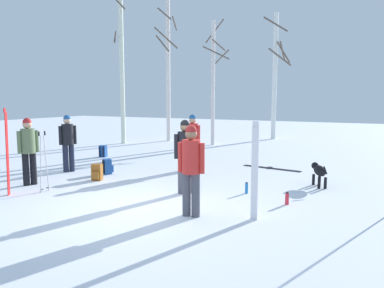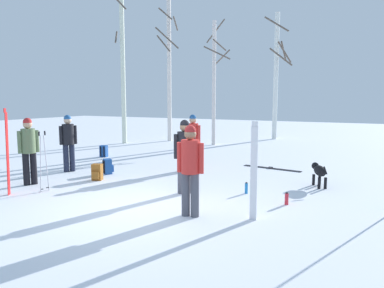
% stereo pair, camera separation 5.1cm
% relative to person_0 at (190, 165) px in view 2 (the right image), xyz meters
% --- Properties ---
extents(ground_plane, '(60.00, 60.00, 0.00)m').
position_rel_person_0_xyz_m(ground_plane, '(-1.24, 0.11, -0.98)').
color(ground_plane, white).
extents(person_0, '(0.52, 0.34, 1.72)m').
position_rel_person_0_xyz_m(person_0, '(0.00, 0.00, 0.00)').
color(person_0, '#4C4C56').
rests_on(person_0, ground_plane).
extents(person_1, '(0.39, 0.41, 1.72)m').
position_rel_person_0_xyz_m(person_1, '(-0.88, 1.43, 0.00)').
color(person_1, '#4C4C56').
rests_on(person_1, ground_plane).
extents(person_2, '(0.34, 0.47, 1.72)m').
position_rel_person_0_xyz_m(person_2, '(-5.20, 2.08, 0.00)').
color(person_2, '#1E2338').
rests_on(person_2, ground_plane).
extents(person_3, '(0.34, 0.48, 1.72)m').
position_rel_person_0_xyz_m(person_3, '(-4.82, 0.38, 0.00)').
color(person_3, black).
rests_on(person_3, ground_plane).
extents(person_4, '(0.52, 0.34, 1.72)m').
position_rel_person_0_xyz_m(person_4, '(-2.00, 4.03, 0.00)').
color(person_4, '#72604C').
rests_on(person_4, ground_plane).
extents(dog, '(0.49, 0.81, 0.57)m').
position_rel_person_0_xyz_m(dog, '(1.81, 3.53, -0.59)').
color(dog, black).
rests_on(dog, ground_plane).
extents(ski_pair_planted_0, '(0.14, 0.03, 1.80)m').
position_rel_person_0_xyz_m(ski_pair_planted_0, '(1.11, 0.33, -0.09)').
color(ski_pair_planted_0, white).
rests_on(ski_pair_planted_0, ground_plane).
extents(ski_pair_planted_1, '(0.15, 0.21, 1.98)m').
position_rel_person_0_xyz_m(ski_pair_planted_1, '(-4.44, -0.50, 0.00)').
color(ski_pair_planted_1, red).
rests_on(ski_pair_planted_1, ground_plane).
extents(ski_pair_lying_0, '(1.90, 0.46, 0.05)m').
position_rel_person_0_xyz_m(ski_pair_lying_0, '(0.14, 5.32, -0.97)').
color(ski_pair_lying_0, black).
rests_on(ski_pair_lying_0, ground_plane).
extents(ski_poles_0, '(0.07, 0.27, 1.44)m').
position_rel_person_0_xyz_m(ski_poles_0, '(-3.94, 0.06, -0.21)').
color(ski_poles_0, '#B2B2BC').
rests_on(ski_poles_0, ground_plane).
extents(backpack_0, '(0.34, 0.34, 0.44)m').
position_rel_person_0_xyz_m(backpack_0, '(-3.94, 2.34, -0.77)').
color(backpack_0, '#1E4C99').
rests_on(backpack_0, ground_plane).
extents(backpack_1, '(0.31, 0.33, 0.44)m').
position_rel_person_0_xyz_m(backpack_1, '(-3.65, 1.56, -0.77)').
color(backpack_1, '#99591E').
rests_on(backpack_1, ground_plane).
extents(backpack_2, '(0.29, 0.32, 0.44)m').
position_rel_person_0_xyz_m(backpack_2, '(-6.15, 4.75, -0.77)').
color(backpack_2, '#1E4C99').
rests_on(backpack_2, ground_plane).
extents(water_bottle_0, '(0.08, 0.08, 0.26)m').
position_rel_person_0_xyz_m(water_bottle_0, '(1.44, 1.57, -0.86)').
color(water_bottle_0, red).
rests_on(water_bottle_0, ground_plane).
extents(water_bottle_1, '(0.07, 0.07, 0.27)m').
position_rel_person_0_xyz_m(water_bottle_1, '(0.41, 2.05, -0.85)').
color(water_bottle_1, '#1E72BF').
rests_on(water_bottle_1, ground_plane).
extents(birch_tree_0, '(1.03, 1.03, 7.83)m').
position_rel_person_0_xyz_m(birch_tree_0, '(-8.10, 8.53, 2.95)').
color(birch_tree_0, silver).
rests_on(birch_tree_0, ground_plane).
extents(birch_tree_1, '(1.29, 1.24, 7.27)m').
position_rel_person_0_xyz_m(birch_tree_1, '(-6.64, 10.47, 2.79)').
color(birch_tree_1, silver).
rests_on(birch_tree_1, ground_plane).
extents(birch_tree_2, '(1.42, 1.59, 5.92)m').
position_rel_person_0_xyz_m(birch_tree_2, '(-3.89, 9.97, 2.06)').
color(birch_tree_2, silver).
rests_on(birch_tree_2, ground_plane).
extents(birch_tree_3, '(1.42, 1.30, 6.73)m').
position_rel_person_0_xyz_m(birch_tree_3, '(-1.94, 13.80, 2.53)').
color(birch_tree_3, white).
rests_on(birch_tree_3, ground_plane).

